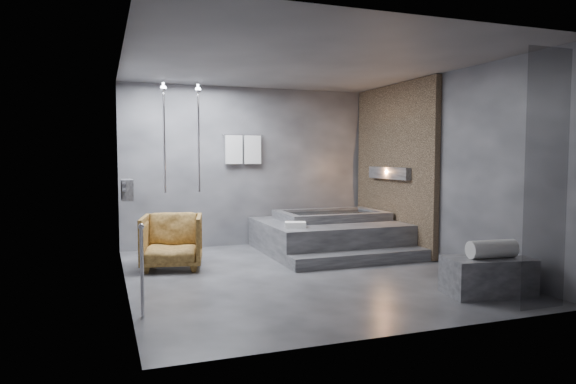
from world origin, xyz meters
name	(u,v)px	position (x,y,z in m)	size (l,w,h in m)	color
room	(321,146)	(0.40, 0.24, 1.73)	(5.00, 5.04, 2.82)	#303033
tub_deck	(328,236)	(1.05, 1.45, 0.25)	(2.20, 2.00, 0.50)	#353538
tub_step	(361,258)	(1.05, 0.27, 0.09)	(2.20, 0.36, 0.18)	#353538
concrete_bench	(488,276)	(1.63, -1.69, 0.21)	(0.95, 0.52, 0.43)	#363639
driftwood_chair	(172,241)	(-1.59, 0.97, 0.38)	(0.82, 0.84, 0.77)	#4E3313
rolled_towel	(492,249)	(1.66, -1.72, 0.53)	(0.21, 0.21, 0.57)	silver
deck_towel	(295,225)	(0.26, 0.91, 0.54)	(0.32, 0.23, 0.08)	white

